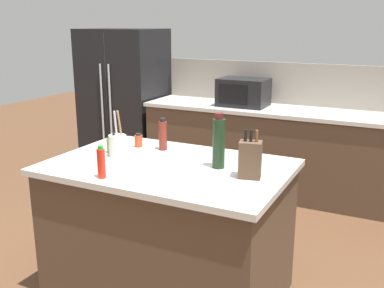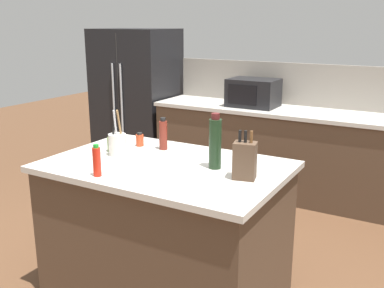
{
  "view_description": "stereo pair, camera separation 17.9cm",
  "coord_description": "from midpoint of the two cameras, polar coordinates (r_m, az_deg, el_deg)",
  "views": [
    {
      "loc": [
        1.38,
        -2.4,
        1.83
      ],
      "look_at": [
        0.0,
        0.35,
        0.99
      ],
      "focal_mm": 42.0,
      "sensor_mm": 36.0,
      "label": 1
    },
    {
      "loc": [
        1.53,
        -2.32,
        1.83
      ],
      "look_at": [
        0.0,
        0.35,
        0.99
      ],
      "focal_mm": 42.0,
      "sensor_mm": 36.0,
      "label": 2
    }
  ],
  "objects": [
    {
      "name": "vinegar_bottle",
      "position": [
        3.21,
        -5.32,
        1.14
      ],
      "size": [
        0.06,
        0.06,
        0.23
      ],
      "color": "maroon",
      "rests_on": "kitchen_island"
    },
    {
      "name": "kitchen_island",
      "position": [
        3.09,
        -4.65,
        -10.88
      ],
      "size": [
        1.54,
        1.01,
        0.94
      ],
      "color": "#4C3828",
      "rests_on": "ground_plane"
    },
    {
      "name": "utensil_crock",
      "position": [
        3.1,
        -11.06,
        -0.11
      ],
      "size": [
        0.12,
        0.12,
        0.32
      ],
      "color": "beige",
      "rests_on": "kitchen_island"
    },
    {
      "name": "spice_jar_oregano",
      "position": [
        3.21,
        -11.83,
        -0.16
      ],
      "size": [
        0.06,
        0.06,
        0.12
      ],
      "color": "#567038",
      "rests_on": "kitchen_island"
    },
    {
      "name": "spice_jar_paprika",
      "position": [
        3.33,
        -8.35,
        0.42
      ],
      "size": [
        0.06,
        0.06,
        0.1
      ],
      "color": "#B73D1E",
      "rests_on": "kitchen_island"
    },
    {
      "name": "back_counter_run",
      "position": [
        4.9,
        11.85,
        -1.19
      ],
      "size": [
        3.36,
        0.66,
        0.94
      ],
      "color": "#4C3828",
      "rests_on": "ground_plane"
    },
    {
      "name": "wine_bottle",
      "position": [
        2.79,
        1.58,
        0.2
      ],
      "size": [
        0.08,
        0.08,
        0.35
      ],
      "color": "black",
      "rests_on": "kitchen_island"
    },
    {
      "name": "microwave",
      "position": [
        4.94,
        5.51,
        6.56
      ],
      "size": [
        0.52,
        0.39,
        0.3
      ],
      "color": "black",
      "rests_on": "back_counter_run"
    },
    {
      "name": "knife_block",
      "position": [
        2.63,
        5.48,
        -1.95
      ],
      "size": [
        0.15,
        0.13,
        0.29
      ],
      "rotation": [
        0.0,
        0.0,
        0.23
      ],
      "color": "#4C3828",
      "rests_on": "kitchen_island"
    },
    {
      "name": "hot_sauce_bottle",
      "position": [
        2.7,
        -13.33,
        -2.36
      ],
      "size": [
        0.05,
        0.05,
        0.2
      ],
      "color": "red",
      "rests_on": "kitchen_island"
    },
    {
      "name": "wall_backsplash",
      "position": [
        5.06,
        13.22,
        7.34
      ],
      "size": [
        3.32,
        0.03,
        0.46
      ],
      "primitive_type": "cube",
      "color": "gray",
      "rests_on": "back_counter_run"
    },
    {
      "name": "refrigerator",
      "position": [
        5.79,
        -9.46,
        5.54
      ],
      "size": [
        0.98,
        0.75,
        1.75
      ],
      "color": "black",
      "rests_on": "ground_plane"
    }
  ]
}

